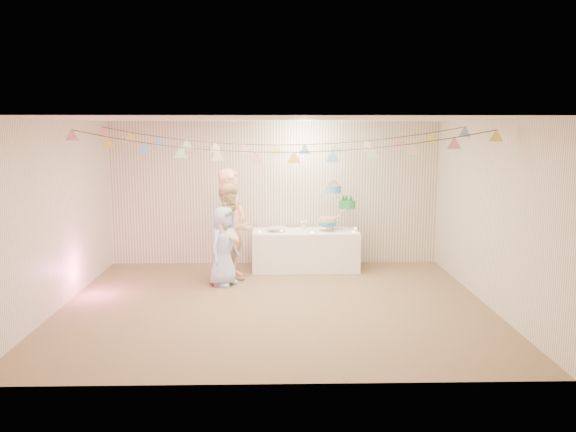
{
  "coord_description": "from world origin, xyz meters",
  "views": [
    {
      "loc": [
        0.01,
        -7.68,
        2.49
      ],
      "look_at": [
        0.2,
        0.8,
        1.15
      ],
      "focal_mm": 35.0,
      "sensor_mm": 36.0,
      "label": 1
    }
  ],
  "objects_px": {
    "table": "(305,250)",
    "person_adult_a": "(232,224)",
    "person_child": "(224,246)",
    "cake_stand": "(337,204)",
    "person_adult_b": "(231,233)"
  },
  "relations": [
    {
      "from": "person_adult_a",
      "to": "person_adult_b",
      "type": "relative_size",
      "value": 1.12
    },
    {
      "from": "table",
      "to": "person_child",
      "type": "height_order",
      "value": "person_child"
    },
    {
      "from": "person_adult_a",
      "to": "person_adult_b",
      "type": "height_order",
      "value": "person_adult_a"
    },
    {
      "from": "person_child",
      "to": "person_adult_b",
      "type": "bearing_deg",
      "value": -13.12
    },
    {
      "from": "cake_stand",
      "to": "person_child",
      "type": "bearing_deg",
      "value": -151.75
    },
    {
      "from": "table",
      "to": "person_child",
      "type": "xyz_separation_m",
      "value": [
        -1.35,
        -0.97,
        0.29
      ]
    },
    {
      "from": "table",
      "to": "person_adult_a",
      "type": "bearing_deg",
      "value": -156.8
    },
    {
      "from": "cake_stand",
      "to": "person_adult_a",
      "type": "distance_m",
      "value": 1.91
    },
    {
      "from": "person_adult_a",
      "to": "table",
      "type": "bearing_deg",
      "value": -46.94
    },
    {
      "from": "cake_stand",
      "to": "person_adult_a",
      "type": "xyz_separation_m",
      "value": [
        -1.81,
        -0.59,
        -0.25
      ]
    },
    {
      "from": "table",
      "to": "person_adult_a",
      "type": "relative_size",
      "value": 1.02
    },
    {
      "from": "table",
      "to": "cake_stand",
      "type": "bearing_deg",
      "value": 5.19
    },
    {
      "from": "person_adult_a",
      "to": "person_adult_b",
      "type": "bearing_deg",
      "value": -156.59
    },
    {
      "from": "table",
      "to": "person_adult_b",
      "type": "xyz_separation_m",
      "value": [
        -1.24,
        -0.85,
        0.47
      ]
    },
    {
      "from": "cake_stand",
      "to": "person_adult_a",
      "type": "height_order",
      "value": "person_adult_a"
    }
  ]
}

